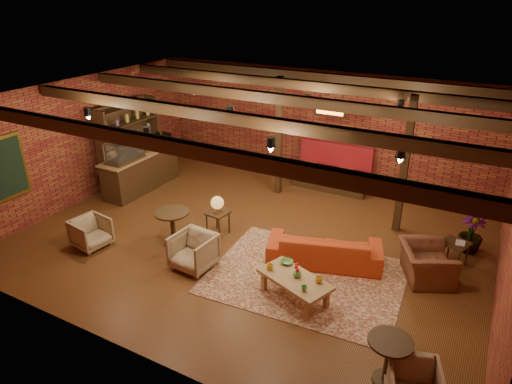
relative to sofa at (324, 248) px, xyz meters
The scene contains 28 objects.
floor 1.84m from the sofa, behind, with size 10.00×10.00×0.00m, color #3E240F.
ceiling 3.38m from the sofa, behind, with size 10.00×8.00×0.02m, color black.
wall_back 4.70m from the sofa, 113.43° to the left, with size 10.00×0.02×3.20m, color maroon.
wall_front 4.43m from the sofa, 115.04° to the right, with size 10.00×0.02×3.20m, color maroon.
wall_left 6.92m from the sofa, behind, with size 0.02×8.00×3.20m, color maroon.
ceiling_beams 3.28m from the sofa, behind, with size 9.80×6.40×0.22m, color #322010, non-canonical shape.
ceiling_pipe 3.55m from the sofa, 135.77° to the left, with size 0.12×0.12×9.60m, color black.
post_left 3.86m from the sofa, 131.09° to the left, with size 0.16×0.16×3.20m, color #322010.
post_right 2.69m from the sofa, 65.03° to the left, with size 0.16×0.16×3.20m, color #322010.
service_counter 6.03m from the sofa, 168.96° to the left, with size 0.80×2.50×1.60m, color #322010, non-canonical shape.
plant_counter 6.02m from the sofa, 166.89° to the left, with size 0.35×0.39×0.30m, color #337F33.
shelving_hutch 6.48m from the sofa, 168.77° to the left, with size 0.52×2.00×2.40m, color #322010, non-canonical shape.
chalkboard_menu 7.17m from the sofa, 162.28° to the right, with size 0.08×0.96×1.46m, color black.
banquette 3.89m from the sofa, 107.94° to the left, with size 2.10×0.70×1.00m, color maroon, non-canonical shape.
service_sign 4.01m from the sofa, 110.24° to the left, with size 0.86×0.06×0.30m, color orange.
ceiling_spotlights 3.10m from the sofa, behind, with size 6.40×4.40×0.28m, color black, non-canonical shape.
rug 0.76m from the sofa, 100.04° to the right, with size 3.70×2.83×0.01m, color maroon.
sofa is the anchor object (origin of this frame).
coffee_table 1.40m from the sofa, 92.16° to the right, with size 1.51×1.11×0.72m.
side_table_lamp 2.62m from the sofa, behind, with size 0.50×0.50×0.95m.
round_table_left 3.35m from the sofa, 165.03° to the right, with size 0.76×0.76×0.79m.
armchair_a 5.08m from the sofa, 159.04° to the right, with size 0.71×0.66×0.73m, color beige.
armchair_b 2.68m from the sofa, 148.01° to the right, with size 0.79×0.74×0.81m, color beige.
armchair_right 1.99m from the sofa, 11.85° to the left, with size 1.07×0.69×0.93m, color brown.
side_table_book 2.64m from the sofa, 26.08° to the left, with size 0.62×0.62×0.56m.
round_table_right 3.17m from the sofa, 52.96° to the right, with size 0.64×0.64×0.75m.
armchair_far 3.61m from the sofa, 50.02° to the right, with size 0.69×0.65×0.71m, color beige.
plant_tall 3.38m from the sofa, 36.34° to the left, with size 1.49×1.49×2.67m, color #4C7F4C.
Camera 1 is at (4.40, -7.93, 5.28)m, focal length 32.00 mm.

